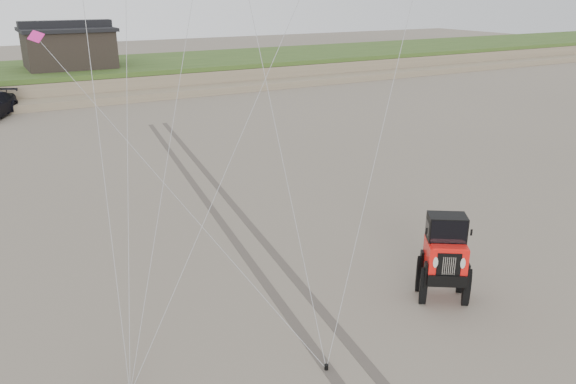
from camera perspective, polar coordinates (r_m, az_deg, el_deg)
name	(u,v)px	position (r m, az deg, el deg)	size (l,w,h in m)	color
ground	(304,372)	(11.58, 1.68, -17.85)	(160.00, 160.00, 0.00)	#6B6054
dune_ridge	(43,81)	(46.00, -23.63, 10.32)	(160.00, 14.25, 1.73)	#7A6B54
cabin	(68,46)	(45.50, -21.42, 13.61)	(6.40, 5.40, 3.35)	black
jeep	(444,267)	(14.01, 15.57, -7.37)	(1.97, 4.56, 1.70)	red
stake_aux	(326,367)	(11.63, 3.92, -17.33)	(0.08, 0.08, 0.12)	black
tire_tracks	(231,218)	(18.61, -5.79, -2.65)	(5.22, 29.74, 0.01)	#4C443D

